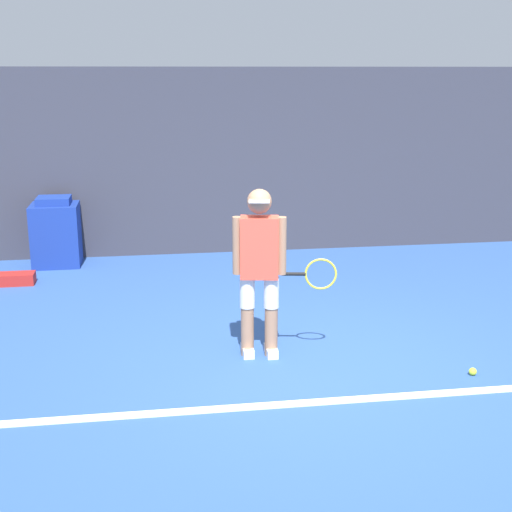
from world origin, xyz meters
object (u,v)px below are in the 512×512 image
object	(u,v)px
tennis_player	(261,266)
covered_chair	(56,233)
equipment_bag	(3,279)
tennis_ball	(473,371)

from	to	relation	value
tennis_player	covered_chair	world-z (taller)	tennis_player
covered_chair	equipment_bag	distance (m)	1.10
tennis_player	tennis_ball	world-z (taller)	tennis_player
equipment_bag	tennis_player	bearing A→B (deg)	-43.99
covered_chair	equipment_bag	size ratio (longest dim) A/B	1.24
tennis_player	tennis_ball	distance (m)	2.07
tennis_ball	equipment_bag	size ratio (longest dim) A/B	0.09
tennis_player	equipment_bag	world-z (taller)	tennis_player
tennis_ball	equipment_bag	bearing A→B (deg)	143.01
tennis_player	tennis_ball	bearing A→B (deg)	-12.62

